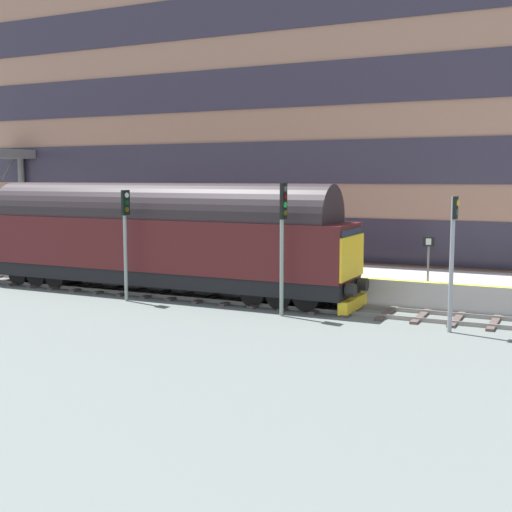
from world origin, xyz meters
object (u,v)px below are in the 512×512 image
object	(u,v)px
signal_post_mid	(283,230)
signal_post_far	(125,230)
diesel_locomotive	(156,236)
waiting_passenger	(234,244)
platform_number_sign	(428,251)
signal_post_near	(453,248)

from	to	relation	value
signal_post_mid	signal_post_far	distance (m)	6.78
diesel_locomotive	waiting_passenger	world-z (taller)	diesel_locomotive
signal_post_far	platform_number_sign	size ratio (longest dim) A/B	2.61
diesel_locomotive	signal_post_far	distance (m)	1.90
diesel_locomotive	platform_number_sign	world-z (taller)	diesel_locomotive
signal_post_mid	signal_post_far	bearing A→B (deg)	90.00
signal_post_near	signal_post_mid	distance (m)	5.86
diesel_locomotive	signal_post_near	bearing A→B (deg)	-98.47
signal_post_mid	signal_post_far	size ratio (longest dim) A/B	1.07
platform_number_sign	waiting_passenger	world-z (taller)	platform_number_sign
diesel_locomotive	signal_post_near	world-z (taller)	diesel_locomotive
signal_post_near	waiting_passenger	size ratio (longest dim) A/B	2.64
diesel_locomotive	signal_post_far	xyz separation A→B (m)	(-1.85, 0.19, 0.37)
signal_post_mid	signal_post_far	world-z (taller)	signal_post_mid
signal_post_near	platform_number_sign	size ratio (longest dim) A/B	2.56
waiting_passenger	signal_post_far	bearing A→B (deg)	40.95
signal_post_mid	platform_number_sign	distance (m)	5.84
signal_post_far	platform_number_sign	distance (m)	11.77
platform_number_sign	signal_post_far	bearing A→B (deg)	108.80
signal_post_far	platform_number_sign	bearing A→B (deg)	-71.20
signal_post_mid	platform_number_sign	xyz separation A→B (m)	(3.79, -4.35, -0.93)
signal_post_mid	waiting_passenger	size ratio (longest dim) A/B	2.88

